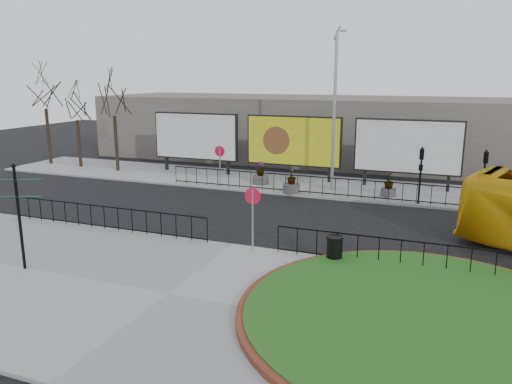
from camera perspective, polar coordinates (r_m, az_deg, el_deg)
The scene contains 25 objects.
ground at distance 20.17m, azimuth -2.62°, elevation -6.25°, with size 90.00×90.00×0.00m, color black.
pavement_near at distance 16.04m, azimuth -9.98°, elevation -11.52°, with size 30.00×10.00×0.12m, color gray.
pavement_far at distance 31.09m, azimuth 6.33°, elevation 0.79°, with size 44.00×6.00×0.12m, color gray.
brick_edge at distance 14.88m, azimuth 18.66°, elevation -13.47°, with size 10.40×10.40×0.18m, color brown.
grass_lawn at distance 14.87m, azimuth 18.67°, elevation -13.40°, with size 10.00×10.00×0.22m, color #174612.
railing_near_left at distance 22.73m, azimuth -16.95°, elevation -2.80°, with size 10.00×0.10×1.10m, color black, non-canonical shape.
railing_near_right at distance 18.16m, azimuth 16.22°, elevation -6.78°, with size 9.00×0.10×1.10m, color black, non-canonical shape.
railing_far at distance 28.17m, azimuth 6.90°, elevation 0.73°, with size 18.00×0.10×1.10m, color black, non-canonical shape.
speed_sign_far at distance 30.04m, azimuth -4.16°, elevation 4.00°, with size 0.64×0.07×2.47m.
speed_sign_near at distance 18.88m, azimuth -0.38°, elevation -1.51°, with size 0.64×0.07×2.47m.
billboard_left at distance 34.66m, azimuth -6.91°, elevation 6.31°, with size 6.20×0.31×4.10m.
billboard_mid at distance 31.98m, azimuth 4.29°, elevation 5.80°, with size 6.20×0.31×4.10m.
billboard_right at distance 30.70m, azimuth 16.93°, elevation 4.95°, with size 6.20×0.31×4.10m.
lamp_post at distance 29.11m, azimuth 8.96°, elevation 9.35°, with size 0.74×0.18×9.23m.
signal_pole_a at distance 27.14m, azimuth 18.33°, elevation 2.75°, with size 0.22×0.26×3.00m.
signal_pole_b at distance 27.17m, azimuth 24.65°, elevation 2.23°, with size 0.22×0.26×3.00m.
tree_left at distance 36.27m, azimuth -15.83°, elevation 7.84°, with size 2.00×2.00×7.00m, color #2D2119, non-canonical shape.
tree_mid at distance 38.73m, azimuth -19.71°, elevation 7.29°, with size 2.00×2.00×6.20m, color #2D2119, non-canonical shape.
tree_far at distance 40.84m, azimuth -22.83°, elevation 8.22°, with size 2.00×2.00×7.50m, color #2D2119, non-canonical shape.
building_backdrop at distance 40.35m, azimuth 10.14°, elevation 7.03°, with size 40.00×10.00×5.00m, color #635D57.
fingerpost_sign at distance 18.79m, azimuth -25.55°, elevation -1.49°, with size 1.68×0.94×3.72m.
litter_bin at distance 18.19m, azimuth 8.97°, elevation -6.53°, with size 0.60×0.60×1.00m.
planter_a at distance 30.94m, azimuth 0.53°, elevation 1.78°, with size 1.00×1.00×1.39m.
planter_b at distance 28.67m, azimuth 4.07°, elevation 0.88°, with size 0.99×0.99×1.42m.
planter_c at distance 28.72m, azimuth 14.91°, elevation 0.58°, with size 0.84×0.84×1.37m.
Camera 1 is at (7.73, -17.37, 6.72)m, focal length 35.00 mm.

